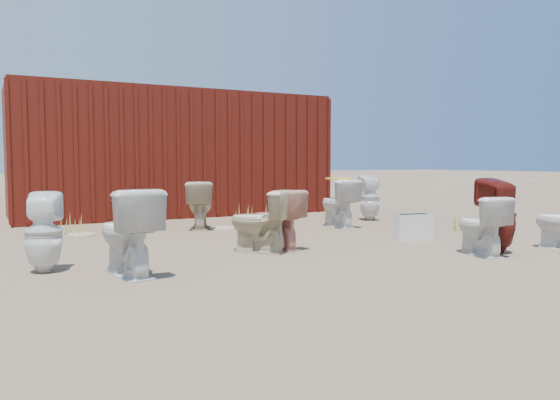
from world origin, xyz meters
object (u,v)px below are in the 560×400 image
toilet_front_maroon (498,216)px  toilet_back_yellowlid (338,203)px  toilet_front_c (481,226)px  toilet_back_e (370,198)px  loose_tank (413,227)px  toilet_front_a (128,232)px  toilet_back_beige_left (259,221)px  shipping_container (172,154)px  toilet_back_a (43,232)px  toilet_back_beige_right (200,205)px  toilet_front_pink (276,219)px

toilet_front_maroon → toilet_back_yellowlid: size_ratio=1.12×
toilet_front_c → toilet_back_e: size_ratio=0.82×
toilet_front_maroon → loose_tank: 1.27m
toilet_front_a → toilet_back_e: size_ratio=0.99×
toilet_back_beige_left → loose_tank: bearing=140.4°
toilet_back_e → loose_tank: size_ratio=1.61×
shipping_container → toilet_back_a: (-2.87, -5.23, -0.82)m
toilet_front_c → toilet_back_a: size_ratio=0.87×
toilet_front_a → toilet_back_beige_left: (1.63, 0.60, -0.04)m
toilet_back_a → toilet_back_e: size_ratio=0.94×
toilet_front_a → toilet_back_a: 0.85m
toilet_front_maroon → toilet_back_beige_right: toilet_front_maroon is taller
toilet_back_a → toilet_front_pink: bearing=-160.9°
toilet_front_pink → toilet_back_e: 3.60m
shipping_container → toilet_front_c: size_ratio=9.03×
toilet_back_a → toilet_back_yellowlid: size_ratio=1.00×
toilet_back_a → toilet_back_yellowlid: toilet_back_yellowlid is taller
toilet_front_a → toilet_front_pink: bearing=-166.6°
toilet_back_a → toilet_back_e: toilet_back_e is taller
toilet_back_yellowlid → shipping_container: bearing=-63.1°
toilet_front_pink → loose_tank: size_ratio=1.43×
toilet_front_maroon → toilet_back_yellowlid: (-0.17, 2.94, -0.05)m
toilet_front_a → toilet_front_maroon: size_ratio=0.94×
toilet_back_beige_left → toilet_back_e: (3.25, 2.14, 0.04)m
toilet_back_e → toilet_back_beige_right: bearing=14.4°
loose_tank → toilet_front_a: bearing=-160.7°
toilet_front_pink → toilet_back_beige_right: bearing=-100.6°
toilet_back_a → loose_tank: bearing=-165.3°
toilet_front_a → toilet_front_maroon: 4.07m
shipping_container → toilet_front_a: (-2.21, -5.77, -0.80)m
shipping_container → toilet_front_maroon: size_ratio=7.01×
toilet_front_pink → toilet_back_beige_left: toilet_back_beige_left is taller
toilet_front_a → toilet_front_pink: 2.04m
shipping_container → toilet_front_maroon: shipping_container is taller
toilet_back_beige_right → loose_tank: (2.06, -2.53, -0.20)m
toilet_front_a → toilet_front_c: 3.79m
toilet_front_a → toilet_back_beige_right: toilet_front_a is taller
toilet_back_yellowlid → toilet_back_a: bearing=22.8°
toilet_back_beige_right → toilet_back_yellowlid: toilet_back_yellowlid is taller
toilet_back_a → toilet_back_beige_left: toilet_back_a is taller
toilet_front_c → toilet_back_e: 3.69m
toilet_front_c → loose_tank: bearing=-85.9°
toilet_back_a → toilet_back_beige_left: 2.29m
toilet_front_pink → toilet_back_yellowlid: 2.43m
toilet_front_a → loose_tank: 3.89m
shipping_container → toilet_front_pink: bearing=-93.4°
toilet_front_c → toilet_front_maroon: bearing=-167.9°
toilet_front_c → toilet_front_maroon: toilet_front_maroon is taller
toilet_back_yellowlid → loose_tank: 1.72m
toilet_back_beige_right → toilet_back_yellowlid: bearing=179.4°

